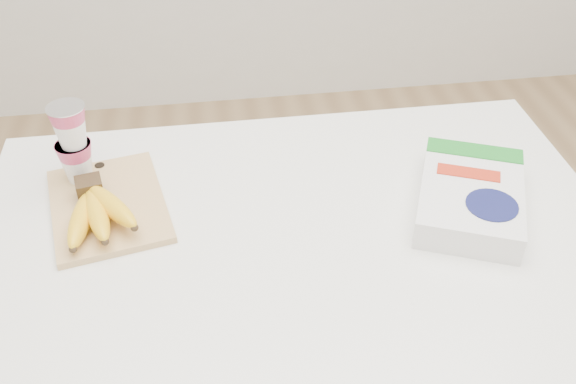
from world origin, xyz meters
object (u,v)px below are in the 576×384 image
object	(u,v)px
bananas	(96,210)
cereal_box	(470,196)
table	(297,377)
yogurt_stack	(73,141)
cutting_board	(108,205)

from	to	relation	value
bananas	cereal_box	size ratio (longest dim) A/B	0.61
table	bananas	world-z (taller)	bananas
table	yogurt_stack	size ratio (longest dim) A/B	7.11
table	cereal_box	world-z (taller)	cereal_box
table	yogurt_stack	xyz separation A→B (m)	(-0.40, 0.20, 0.54)
yogurt_stack	cereal_box	world-z (taller)	yogurt_stack
table	cutting_board	size ratio (longest dim) A/B	4.18
table	bananas	size ratio (longest dim) A/B	5.95
bananas	yogurt_stack	xyz separation A→B (m)	(-0.04, 0.13, 0.06)
cutting_board	bananas	world-z (taller)	bananas
table	cereal_box	size ratio (longest dim) A/B	3.64
cutting_board	cereal_box	bearing A→B (deg)	-19.94
cutting_board	yogurt_stack	bearing A→B (deg)	112.48
bananas	yogurt_stack	bearing A→B (deg)	107.83
cutting_board	yogurt_stack	xyz separation A→B (m)	(-0.06, 0.08, 0.10)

